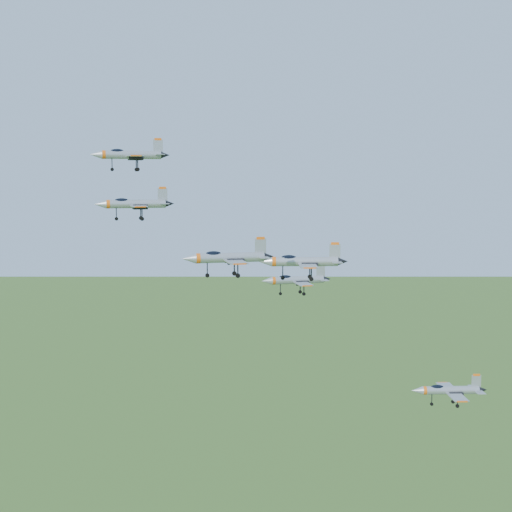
{
  "coord_description": "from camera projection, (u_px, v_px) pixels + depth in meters",
  "views": [
    {
      "loc": [
        10.68,
        -102.18,
        138.37
      ],
      "look_at": [
        8.1,
        0.5,
        127.04
      ],
      "focal_mm": 50.0,
      "sensor_mm": 36.0,
      "label": 1
    }
  ],
  "objects": [
    {
      "name": "jet_lead",
      "position": [
        129.0,
        155.0,
        116.38
      ],
      "size": [
        12.76,
        10.86,
        3.47
      ],
      "rotation": [
        0.0,
        0.0,
        0.29
      ],
      "color": "#989EA4"
    },
    {
      "name": "jet_left_high",
      "position": [
        134.0,
        204.0,
        106.41
      ],
      "size": [
        11.75,
        9.98,
        3.19
      ],
      "rotation": [
        0.0,
        0.0,
        0.28
      ],
      "color": "#989EA4"
    },
    {
      "name": "jet_right_high",
      "position": [
        227.0,
        257.0,
        86.47
      ],
      "size": [
        11.32,
        9.59,
        3.06
      ],
      "rotation": [
        0.0,
        0.0,
        0.26
      ],
      "color": "#989EA4"
    },
    {
      "name": "jet_left_low",
      "position": [
        296.0,
        280.0,
        113.16
      ],
      "size": [
        11.38,
        9.63,
        3.07
      ],
      "rotation": [
        0.0,
        0.0,
        0.25
      ],
      "color": "#989EA4"
    },
    {
      "name": "jet_right_low",
      "position": [
        302.0,
        261.0,
        93.03
      ],
      "size": [
        11.77,
        9.71,
        3.15
      ],
      "rotation": [
        0.0,
        0.0,
        0.05
      ],
      "color": "#989EA4"
    },
    {
      "name": "jet_trail",
      "position": [
        448.0,
        390.0,
        104.19
      ],
      "size": [
        11.25,
        9.3,
        3.01
      ],
      "rotation": [
        0.0,
        0.0,
        0.06
      ],
      "color": "#989EA4"
    }
  ]
}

